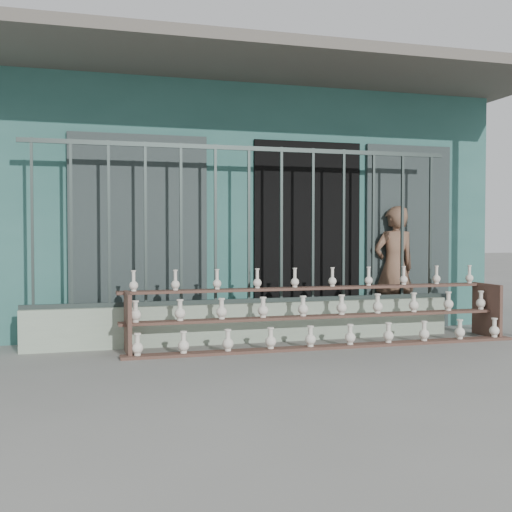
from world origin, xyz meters
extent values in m
plane|color=slate|center=(0.00, 0.00, 0.00)|extent=(60.00, 60.00, 0.00)
cube|color=#2E615A|center=(0.00, 4.30, 1.60)|extent=(7.00, 5.00, 3.20)
cube|color=black|center=(0.90, 1.82, 1.20)|extent=(1.40, 0.12, 2.40)
cube|color=#202B2B|center=(-1.20, 1.78, 1.20)|extent=(1.60, 0.08, 2.40)
cube|color=#202B2B|center=(2.30, 1.78, 1.20)|extent=(1.20, 0.08, 2.40)
cube|color=#59544C|center=(0.00, 1.20, 3.15)|extent=(7.40, 2.00, 0.12)
cube|color=#97AB93|center=(0.00, 1.30, 0.23)|extent=(5.00, 0.20, 0.45)
cube|color=#283330|center=(-2.35, 1.30, 1.35)|extent=(0.03, 0.03, 1.80)
cube|color=#283330|center=(-1.96, 1.30, 1.35)|extent=(0.03, 0.03, 1.80)
cube|color=#283330|center=(-1.57, 1.30, 1.35)|extent=(0.03, 0.03, 1.80)
cube|color=#283330|center=(-1.18, 1.30, 1.35)|extent=(0.03, 0.03, 1.80)
cube|color=#283330|center=(-0.78, 1.30, 1.35)|extent=(0.03, 0.03, 1.80)
cube|color=#283330|center=(-0.39, 1.30, 1.35)|extent=(0.03, 0.03, 1.80)
cube|color=#283330|center=(0.00, 1.30, 1.35)|extent=(0.03, 0.03, 1.80)
cube|color=#283330|center=(0.39, 1.30, 1.35)|extent=(0.03, 0.03, 1.80)
cube|color=#283330|center=(0.78, 1.30, 1.35)|extent=(0.03, 0.03, 1.80)
cube|color=#283330|center=(1.17, 1.30, 1.35)|extent=(0.03, 0.03, 1.80)
cube|color=#283330|center=(1.57, 1.30, 1.35)|extent=(0.03, 0.03, 1.80)
cube|color=#283330|center=(1.96, 1.30, 1.35)|extent=(0.03, 0.03, 1.80)
cube|color=#283330|center=(2.35, 1.30, 1.35)|extent=(0.03, 0.03, 1.80)
cube|color=#283330|center=(0.00, 1.30, 2.22)|extent=(5.00, 0.04, 0.05)
cube|color=#283330|center=(0.00, 1.30, 0.47)|extent=(5.00, 0.04, 0.05)
cube|color=brown|center=(0.74, 0.65, 0.01)|extent=(4.50, 0.18, 0.03)
cube|color=brown|center=(0.74, 0.90, 0.32)|extent=(4.50, 0.18, 0.03)
cube|color=brown|center=(0.74, 1.15, 0.61)|extent=(4.50, 0.18, 0.03)
cube|color=brown|center=(-1.41, 0.90, 0.32)|extent=(0.04, 0.55, 0.64)
cube|color=brown|center=(2.89, 0.90, 0.32)|extent=(0.04, 0.55, 0.64)
imported|color=brown|center=(2.05, 1.67, 0.80)|extent=(0.61, 0.43, 1.60)
camera|label=1|loc=(-1.94, -5.79, 1.25)|focal=45.00mm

